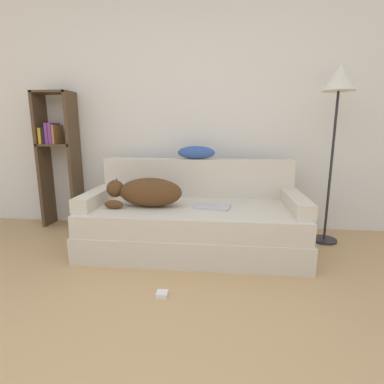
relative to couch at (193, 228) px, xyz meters
The scene contains 11 objects.
wall_back 1.37m from the couch, 101.92° to the left, with size 6.96×0.06×2.70m.
couch is the anchor object (origin of this frame).
couch_backrest 0.58m from the couch, 90.00° to the left, with size 1.94×0.15×0.39m.
couch_arm_left 0.96m from the couch, behind, with size 0.15×0.76×0.12m.
couch_arm_right 0.96m from the couch, ahead, with size 0.15×0.76×0.12m.
dog 0.55m from the couch, behind, with size 0.70×0.27×0.26m.
laptop 0.28m from the couch, 14.23° to the right, with size 0.35×0.26×0.02m.
throw_pillow 0.77m from the couch, 91.25° to the left, with size 0.38×0.15×0.13m.
bookshelf 1.81m from the couch, 160.94° to the left, with size 0.41×0.26×1.51m.
floor_lamp 1.82m from the couch, 14.01° to the left, with size 0.30×0.30×1.68m.
power_adapter 0.88m from the couch, 98.35° to the right, with size 0.08×0.08×0.03m.
Camera 1 is at (0.43, -0.86, 1.12)m, focal length 28.00 mm.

